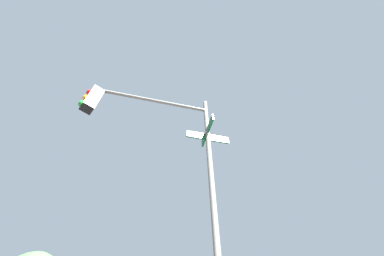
# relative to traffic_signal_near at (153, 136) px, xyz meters

# --- Properties ---
(traffic_signal_near) EXTENTS (2.05, 3.35, 6.17)m
(traffic_signal_near) POSITION_rel_traffic_signal_near_xyz_m (0.00, 0.00, 0.00)
(traffic_signal_near) COLOR slate
(traffic_signal_near) RESTS_ON ground_plane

